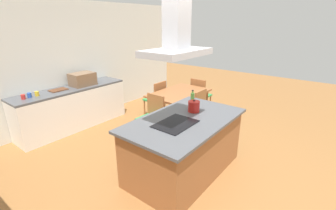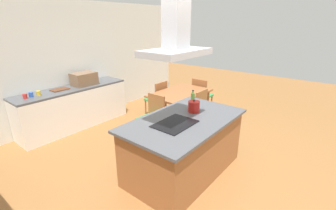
# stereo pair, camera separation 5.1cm
# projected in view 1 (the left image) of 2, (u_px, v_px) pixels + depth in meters

# --- Properties ---
(ground) EXTENTS (16.00, 16.00, 0.00)m
(ground) POSITION_uv_depth(u_px,v_px,m) (121.00, 142.00, 4.65)
(ground) COLOR #936033
(wall_back) EXTENTS (7.20, 0.10, 2.70)m
(wall_back) POSITION_uv_depth(u_px,v_px,m) (64.00, 65.00, 5.21)
(wall_back) COLOR silver
(wall_back) RESTS_ON ground
(kitchen_island) EXTENTS (1.92, 1.12, 0.90)m
(kitchen_island) POSITION_uv_depth(u_px,v_px,m) (184.00, 146.00, 3.63)
(kitchen_island) COLOR #995B33
(kitchen_island) RESTS_ON ground
(cooktop) EXTENTS (0.60, 0.44, 0.01)m
(cooktop) POSITION_uv_depth(u_px,v_px,m) (175.00, 124.00, 3.30)
(cooktop) COLOR black
(cooktop) RESTS_ON kitchen_island
(tea_kettle) EXTENTS (0.24, 0.18, 0.20)m
(tea_kettle) POSITION_uv_depth(u_px,v_px,m) (194.00, 106.00, 3.73)
(tea_kettle) COLOR #B21E19
(tea_kettle) RESTS_ON kitchen_island
(olive_oil_bottle) EXTENTS (0.07, 0.07, 0.27)m
(olive_oil_bottle) POSITION_uv_depth(u_px,v_px,m) (192.00, 99.00, 3.99)
(olive_oil_bottle) COLOR #47722D
(olive_oil_bottle) RESTS_ON kitchen_island
(back_counter) EXTENTS (2.40, 0.62, 0.90)m
(back_counter) POSITION_uv_depth(u_px,v_px,m) (73.00, 108.00, 5.20)
(back_counter) COLOR white
(back_counter) RESTS_ON ground
(countertop_microwave) EXTENTS (0.50, 0.38, 0.28)m
(countertop_microwave) POSITION_uv_depth(u_px,v_px,m) (83.00, 79.00, 5.24)
(countertop_microwave) COLOR brown
(countertop_microwave) RESTS_ON back_counter
(coffee_mug_red) EXTENTS (0.08, 0.08, 0.09)m
(coffee_mug_red) POSITION_uv_depth(u_px,v_px,m) (23.00, 97.00, 4.33)
(coffee_mug_red) COLOR red
(coffee_mug_red) RESTS_ON back_counter
(coffee_mug_blue) EXTENTS (0.08, 0.08, 0.09)m
(coffee_mug_blue) POSITION_uv_depth(u_px,v_px,m) (29.00, 95.00, 4.43)
(coffee_mug_blue) COLOR #2D56B2
(coffee_mug_blue) RESTS_ON back_counter
(coffee_mug_yellow) EXTENTS (0.08, 0.08, 0.09)m
(coffee_mug_yellow) POSITION_uv_depth(u_px,v_px,m) (37.00, 94.00, 4.52)
(coffee_mug_yellow) COLOR gold
(coffee_mug_yellow) RESTS_ON back_counter
(cutting_board) EXTENTS (0.34, 0.24, 0.02)m
(cutting_board) POSITION_uv_depth(u_px,v_px,m) (58.00, 90.00, 4.90)
(cutting_board) COLOR #59331E
(cutting_board) RESTS_ON back_counter
(dining_table) EXTENTS (1.40, 0.90, 0.75)m
(dining_table) POSITION_uv_depth(u_px,v_px,m) (179.00, 96.00, 5.33)
(dining_table) COLOR #995B33
(dining_table) RESTS_ON ground
(chair_at_right_end) EXTENTS (0.42, 0.42, 0.89)m
(chair_at_right_end) POSITION_uv_depth(u_px,v_px,m) (200.00, 93.00, 6.06)
(chair_at_right_end) COLOR #33934C
(chair_at_right_end) RESTS_ON ground
(chair_facing_back_wall) EXTENTS (0.42, 0.42, 0.89)m
(chair_facing_back_wall) POSITION_uv_depth(u_px,v_px,m) (157.00, 97.00, 5.77)
(chair_facing_back_wall) COLOR #33934C
(chair_facing_back_wall) RESTS_ON ground
(chair_at_left_end) EXTENTS (0.42, 0.42, 0.89)m
(chair_at_left_end) POSITION_uv_depth(u_px,v_px,m) (152.00, 114.00, 4.70)
(chair_at_left_end) COLOR #33934C
(chair_at_left_end) RESTS_ON ground
(chair_facing_island) EXTENTS (0.42, 0.42, 0.89)m
(chair_facing_island) POSITION_uv_depth(u_px,v_px,m) (205.00, 109.00, 5.00)
(chair_facing_island) COLOR #33934C
(chair_facing_island) RESTS_ON ground
(range_hood) EXTENTS (0.90, 0.55, 0.78)m
(range_hood) POSITION_uv_depth(u_px,v_px,m) (177.00, 35.00, 2.90)
(range_hood) COLOR #ADADB2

